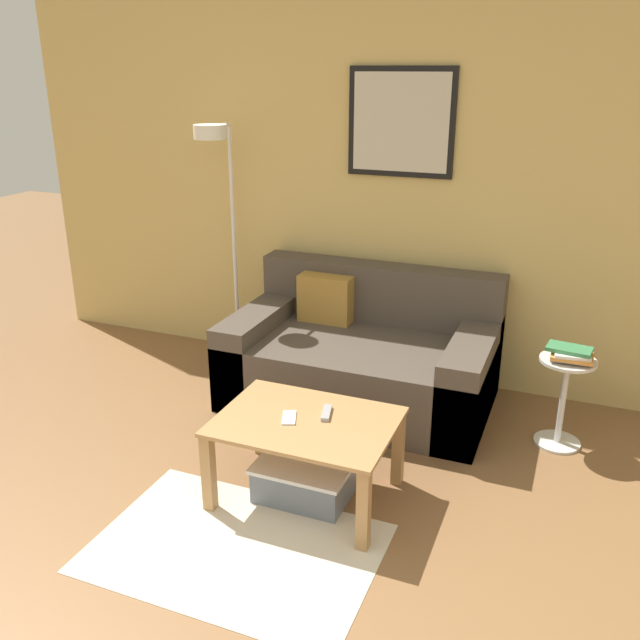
% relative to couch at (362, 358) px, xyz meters
% --- Properties ---
extents(wall_back, '(5.60, 0.09, 2.55)m').
position_rel_couch_xyz_m(wall_back, '(0.04, 0.51, 1.00)').
color(wall_back, '#D6B76B').
rests_on(wall_back, ground_plane).
extents(area_rug, '(1.28, 0.87, 0.01)m').
position_rel_couch_xyz_m(area_rug, '(-0.05, -1.63, -0.28)').
color(area_rug, beige).
rests_on(area_rug, ground_plane).
extents(couch, '(1.65, 0.99, 0.82)m').
position_rel_couch_xyz_m(couch, '(0.00, 0.00, 0.00)').
color(couch, '#4C4238').
rests_on(couch, ground_plane).
extents(coffee_table, '(0.87, 0.64, 0.43)m').
position_rel_couch_xyz_m(coffee_table, '(0.09, -1.13, 0.07)').
color(coffee_table, '#AD7F4C').
rests_on(coffee_table, ground_plane).
extents(storage_bin, '(0.48, 0.35, 0.19)m').
position_rel_couch_xyz_m(storage_bin, '(0.08, -1.14, -0.19)').
color(storage_bin, slate).
rests_on(storage_bin, ground_plane).
extents(floor_lamp, '(0.22, 0.45, 1.71)m').
position_rel_couch_xyz_m(floor_lamp, '(-1.09, 0.16, 1.00)').
color(floor_lamp, white).
rests_on(floor_lamp, ground_plane).
extents(side_table, '(0.31, 0.31, 0.53)m').
position_rel_couch_xyz_m(side_table, '(1.24, -0.12, 0.03)').
color(side_table, silver).
rests_on(side_table, ground_plane).
extents(book_stack, '(0.26, 0.20, 0.08)m').
position_rel_couch_xyz_m(book_stack, '(1.25, -0.14, 0.29)').
color(book_stack, '#4C4C51').
rests_on(book_stack, side_table).
extents(remote_control, '(0.08, 0.16, 0.02)m').
position_rel_couch_xyz_m(remote_control, '(0.16, -1.05, 0.16)').
color(remote_control, '#99999E').
rests_on(remote_control, coffee_table).
extents(cell_phone, '(0.11, 0.15, 0.01)m').
position_rel_couch_xyz_m(cell_phone, '(0.01, -1.15, 0.15)').
color(cell_phone, silver).
rests_on(cell_phone, coffee_table).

